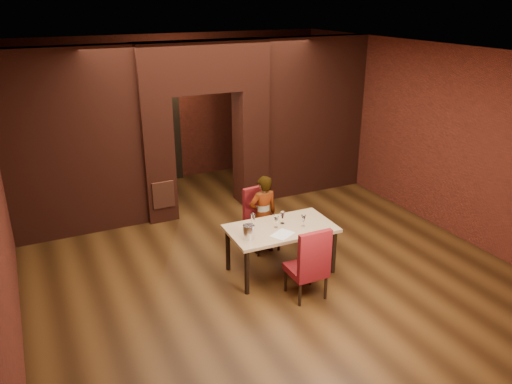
# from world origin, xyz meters

# --- Properties ---
(floor) EXTENTS (8.00, 8.00, 0.00)m
(floor) POSITION_xyz_m (0.00, 0.00, 0.00)
(floor) COLOR #452911
(floor) RESTS_ON ground
(ceiling) EXTENTS (7.00, 8.00, 0.04)m
(ceiling) POSITION_xyz_m (0.00, 0.00, 3.20)
(ceiling) COLOR silver
(ceiling) RESTS_ON ground
(wall_back) EXTENTS (7.00, 0.04, 3.20)m
(wall_back) POSITION_xyz_m (0.00, 4.00, 1.60)
(wall_back) COLOR maroon
(wall_back) RESTS_ON ground
(wall_front) EXTENTS (7.00, 0.04, 3.20)m
(wall_front) POSITION_xyz_m (0.00, -4.00, 1.60)
(wall_front) COLOR maroon
(wall_front) RESTS_ON ground
(wall_right) EXTENTS (0.04, 8.00, 3.20)m
(wall_right) POSITION_xyz_m (3.50, 0.00, 1.60)
(wall_right) COLOR maroon
(wall_right) RESTS_ON ground
(pillar_left) EXTENTS (0.55, 0.55, 2.30)m
(pillar_left) POSITION_xyz_m (-0.95, 2.00, 1.15)
(pillar_left) COLOR maroon
(pillar_left) RESTS_ON ground
(pillar_right) EXTENTS (0.55, 0.55, 2.30)m
(pillar_right) POSITION_xyz_m (0.95, 2.00, 1.15)
(pillar_right) COLOR maroon
(pillar_right) RESTS_ON ground
(lintel) EXTENTS (2.45, 0.55, 0.90)m
(lintel) POSITION_xyz_m (0.00, 2.00, 2.75)
(lintel) COLOR maroon
(lintel) RESTS_ON ground
(wing_wall_left) EXTENTS (2.28, 0.35, 3.20)m
(wing_wall_left) POSITION_xyz_m (-2.36, 2.00, 1.60)
(wing_wall_left) COLOR maroon
(wing_wall_left) RESTS_ON ground
(wing_wall_right) EXTENTS (2.28, 0.35, 3.20)m
(wing_wall_right) POSITION_xyz_m (2.36, 2.00, 1.60)
(wing_wall_right) COLOR maroon
(wing_wall_right) RESTS_ON ground
(vent_panel) EXTENTS (0.40, 0.03, 0.50)m
(vent_panel) POSITION_xyz_m (-0.95, 1.71, 0.55)
(vent_panel) COLOR #97482B
(vent_panel) RESTS_ON ground
(rear_door) EXTENTS (0.90, 0.08, 2.10)m
(rear_door) POSITION_xyz_m (-0.40, 3.94, 1.05)
(rear_door) COLOR black
(rear_door) RESTS_ON ground
(rear_door_frame) EXTENTS (1.02, 0.04, 2.22)m
(rear_door_frame) POSITION_xyz_m (-0.40, 3.90, 1.05)
(rear_door_frame) COLOR black
(rear_door_frame) RESTS_ON ground
(dining_table) EXTENTS (1.61, 0.93, 0.74)m
(dining_table) POSITION_xyz_m (0.14, -0.77, 0.37)
(dining_table) COLOR tan
(dining_table) RESTS_ON ground
(chair_far) EXTENTS (0.52, 0.52, 1.04)m
(chair_far) POSITION_xyz_m (0.21, -0.00, 0.52)
(chair_far) COLOR maroon
(chair_far) RESTS_ON ground
(chair_near) EXTENTS (0.49, 0.49, 1.07)m
(chair_near) POSITION_xyz_m (0.14, -1.51, 0.53)
(chair_near) COLOR maroon
(chair_near) RESTS_ON ground
(person_seated) EXTENTS (0.48, 0.32, 1.32)m
(person_seated) POSITION_xyz_m (0.18, -0.10, 0.66)
(person_seated) COLOR silver
(person_seated) RESTS_ON ground
(wine_glass_a) EXTENTS (0.07, 0.07, 0.18)m
(wine_glass_a) POSITION_xyz_m (0.06, -0.75, 0.83)
(wine_glass_a) COLOR white
(wine_glass_a) RESTS_ON dining_table
(wine_glass_b) EXTENTS (0.08, 0.08, 0.19)m
(wine_glass_b) POSITION_xyz_m (0.22, -0.67, 0.84)
(wine_glass_b) COLOR silver
(wine_glass_b) RESTS_ON dining_table
(wine_glass_c) EXTENTS (0.08, 0.08, 0.18)m
(wine_glass_c) POSITION_xyz_m (0.45, -0.89, 0.83)
(wine_glass_c) COLOR silver
(wine_glass_c) RESTS_ON dining_table
(tasting_sheet) EXTENTS (0.40, 0.36, 0.00)m
(tasting_sheet) POSITION_xyz_m (0.04, -1.00, 0.74)
(tasting_sheet) COLOR silver
(tasting_sheet) RESTS_ON dining_table
(wine_bucket) EXTENTS (0.17, 0.17, 0.20)m
(wine_bucket) POSITION_xyz_m (-0.45, -0.90, 0.84)
(wine_bucket) COLOR silver
(wine_bucket) RESTS_ON dining_table
(water_bottle) EXTENTS (0.06, 0.06, 0.26)m
(water_bottle) POSITION_xyz_m (-0.27, -0.66, 0.87)
(water_bottle) COLOR white
(water_bottle) RESTS_ON dining_table
(potted_plant) EXTENTS (0.56, 0.55, 0.47)m
(potted_plant) POSITION_xyz_m (0.96, 0.14, 0.24)
(potted_plant) COLOR #3A6F27
(potted_plant) RESTS_ON ground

